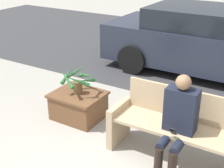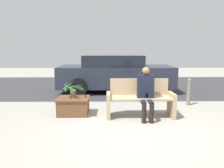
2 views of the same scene
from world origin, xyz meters
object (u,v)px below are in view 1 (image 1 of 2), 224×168
parked_car (207,41)px  planter_box (78,104)px  potted_plant (77,80)px  person_seated (178,119)px  bench (173,128)px

parked_car → planter_box: bearing=-110.5°
potted_plant → parked_car: (1.15, 3.07, 0.05)m
potted_plant → parked_car: size_ratio=0.13×
planter_box → parked_car: bearing=69.5°
planter_box → parked_car: 3.30m
person_seated → parked_car: bearing=100.3°
planter_box → parked_car: size_ratio=0.18×
bench → planter_box: 1.69m
potted_plant → bench: bearing=-6.5°
planter_box → potted_plant: bearing=-99.6°
bench → planter_box: bench is taller
potted_plant → parked_car: 3.27m
person_seated → parked_car: (-0.63, 3.43, 0.02)m
bench → planter_box: bearing=173.4°
person_seated → potted_plant: bearing=168.3°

